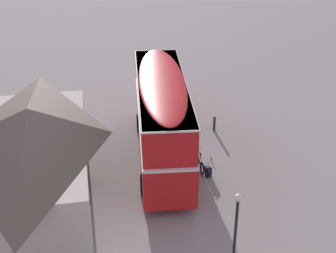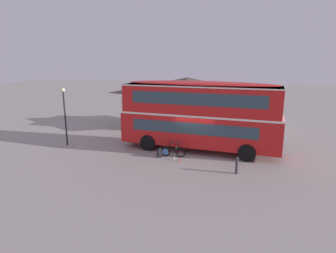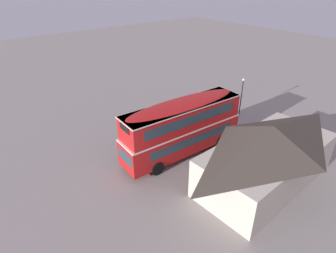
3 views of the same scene
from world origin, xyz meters
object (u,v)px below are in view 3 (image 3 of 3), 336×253
touring_bicycle (180,135)px  street_lamp (242,93)px  water_bottle_red_squeeze (169,137)px  kerb_bollard (132,141)px  backpack_on_ground (184,132)px  water_bottle_clear_plastic (174,136)px  double_decker_bus (182,126)px

touring_bicycle → street_lamp: size_ratio=0.40×
water_bottle_red_squeeze → kerb_bollard: kerb_bollard is taller
touring_bicycle → backpack_on_ground: touring_bicycle is taller
water_bottle_clear_plastic → street_lamp: 8.84m
water_bottle_red_squeeze → water_bottle_clear_plastic: bearing=149.0°
water_bottle_clear_plastic → kerb_bollard: 4.11m
street_lamp → kerb_bollard: street_lamp is taller
water_bottle_red_squeeze → kerb_bollard: size_ratio=0.27×
touring_bicycle → water_bottle_clear_plastic: bearing=-61.8°
kerb_bollard → water_bottle_red_squeeze: bearing=164.3°
water_bottle_red_squeeze → touring_bicycle: bearing=132.2°
water_bottle_clear_plastic → double_decker_bus: bearing=64.0°
water_bottle_red_squeeze → street_lamp: street_lamp is taller
touring_bicycle → water_bottle_clear_plastic: (0.28, -0.52, -0.27)m
touring_bicycle → water_bottle_red_squeeze: size_ratio=6.40×
water_bottle_clear_plastic → touring_bicycle: bearing=118.2°
water_bottle_red_squeeze → kerb_bollard: 3.63m
double_decker_bus → kerb_bollard: 5.01m
double_decker_bus → backpack_on_ground: size_ratio=18.47×
double_decker_bus → water_bottle_red_squeeze: bearing=-105.7°
backpack_on_ground → touring_bicycle: bearing=20.5°
street_lamp → kerb_bollard: 12.69m
backpack_on_ground → street_lamp: 7.77m
touring_bicycle → kerb_bollard: bearing=-22.7°
touring_bicycle → kerb_bollard: touring_bicycle is taller
water_bottle_red_squeeze → backpack_on_ground: bearing=161.6°
kerb_bollard → touring_bicycle: bearing=157.3°
kerb_bollard → double_decker_bus: bearing=127.3°
street_lamp → water_bottle_clear_plastic: bearing=-6.5°
street_lamp → kerb_bollard: (12.32, -2.18, -2.13)m
touring_bicycle → backpack_on_ground: (-0.76, -0.29, -0.07)m
double_decker_bus → water_bottle_clear_plastic: size_ratio=47.00×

